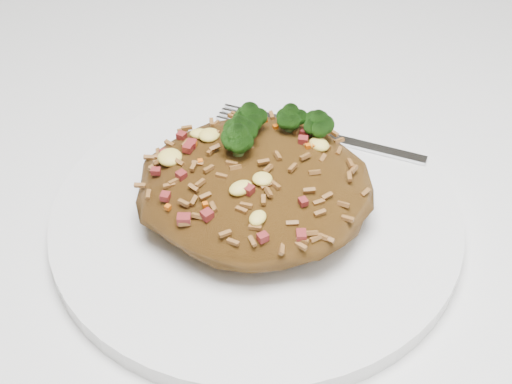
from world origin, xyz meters
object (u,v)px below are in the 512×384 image
(fried_rice, at_px, (257,176))
(fork, at_px, (329,137))
(plate, at_px, (256,216))
(dining_table, at_px, (207,355))

(fried_rice, relative_size, fork, 0.98)
(fried_rice, distance_m, fork, 0.09)
(plate, height_order, fork, fork)
(plate, xyz_separation_m, fork, (0.05, 0.08, 0.01))
(plate, relative_size, fried_rice, 1.79)
(fried_rice, bearing_deg, fork, 55.51)
(fork, bearing_deg, dining_table, -105.35)
(dining_table, distance_m, fork, 0.18)
(plate, height_order, fried_rice, fried_rice)
(dining_table, xyz_separation_m, fork, (0.09, 0.12, 0.11))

